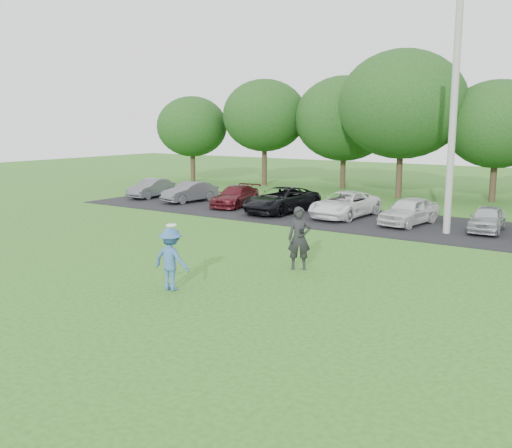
# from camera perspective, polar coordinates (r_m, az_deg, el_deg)

# --- Properties ---
(ground) EXTENTS (100.00, 100.00, 0.00)m
(ground) POSITION_cam_1_polar(r_m,az_deg,el_deg) (15.59, -7.29, -6.60)
(ground) COLOR #27631C
(ground) RESTS_ON ground
(parking_lot) EXTENTS (32.00, 6.50, 0.03)m
(parking_lot) POSITION_cam_1_polar(r_m,az_deg,el_deg) (26.49, 11.62, 0.26)
(parking_lot) COLOR black
(parking_lot) RESTS_ON ground
(utility_pole) EXTENTS (0.28, 0.28, 9.83)m
(utility_pole) POSITION_cam_1_polar(r_m,az_deg,el_deg) (23.99, 19.15, 10.67)
(utility_pole) COLOR #9E9D98
(utility_pole) RESTS_ON ground
(frisbee_player) EXTENTS (1.13, 0.70, 1.85)m
(frisbee_player) POSITION_cam_1_polar(r_m,az_deg,el_deg) (15.48, -8.49, -3.49)
(frisbee_player) COLOR #38639E
(frisbee_player) RESTS_ON ground
(camera_bystander) EXTENTS (0.84, 0.76, 1.93)m
(camera_bystander) POSITION_cam_1_polar(r_m,az_deg,el_deg) (17.48, 4.36, -1.43)
(camera_bystander) COLOR black
(camera_bystander) RESTS_ON ground
(parked_cars) EXTENTS (30.36, 5.04, 1.25)m
(parked_cars) POSITION_cam_1_polar(r_m,az_deg,el_deg) (26.22, 13.32, 1.40)
(parked_cars) COLOR #595C61
(parked_cars) RESTS_ON parking_lot
(tree_row) EXTENTS (42.39, 9.85, 8.64)m
(tree_row) POSITION_cam_1_polar(r_m,az_deg,el_deg) (34.94, 20.54, 10.24)
(tree_row) COLOR #38281C
(tree_row) RESTS_ON ground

